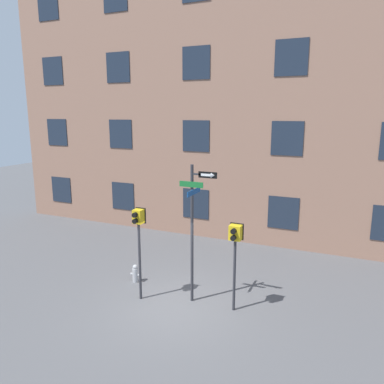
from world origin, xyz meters
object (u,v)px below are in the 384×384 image
Objects in this scene: street_sign_pole at (194,223)px; pedestrian_signal_right at (235,243)px; fire_hydrant at (135,273)px; pedestrian_signal_left at (139,230)px.

pedestrian_signal_right is (1.28, -0.02, -0.42)m from street_sign_pole.
fire_hydrant is at bearing 173.01° from pedestrian_signal_right.
street_sign_pole is at bearing 178.94° from pedestrian_signal_right.
street_sign_pole is 1.68m from pedestrian_signal_left.
fire_hydrant is at bearing 129.54° from pedestrian_signal_left.
pedestrian_signal_left is 1.10× the size of pedestrian_signal_right.
pedestrian_signal_right is 4.24× the size of fire_hydrant.
pedestrian_signal_right is at bearing -6.99° from fire_hydrant.
street_sign_pole is at bearing -10.15° from fire_hydrant.
pedestrian_signal_left reaches higher than fire_hydrant.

